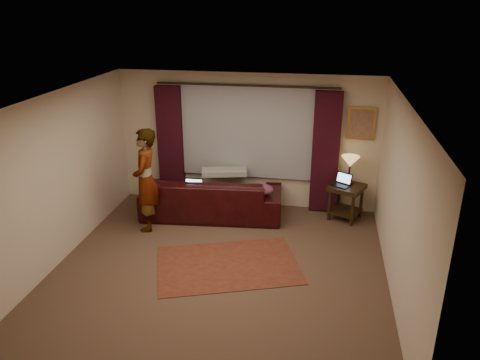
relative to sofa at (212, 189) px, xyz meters
name	(u,v)px	position (x,y,z in m)	size (l,w,h in m)	color
floor	(220,269)	(0.55, -1.82, -0.53)	(5.00, 5.00, 0.01)	brown
ceiling	(217,100)	(0.55, -1.82, 2.08)	(5.00, 5.00, 0.02)	silver
wall_back	(247,141)	(0.55, 0.68, 0.78)	(5.00, 0.02, 2.60)	beige
wall_front	(160,291)	(0.55, -4.32, 0.78)	(5.00, 0.02, 2.60)	beige
wall_left	(58,179)	(-1.95, -1.82, 0.78)	(0.02, 5.00, 2.60)	beige
wall_right	(400,203)	(3.05, -1.82, 0.78)	(0.02, 5.00, 2.60)	beige
sheer_curtain	(246,132)	(0.55, 0.62, 0.98)	(2.50, 0.05, 1.80)	#96969E
drape_left	(171,144)	(-0.95, 0.57, 0.66)	(0.50, 0.14, 2.30)	black
drape_right	(325,153)	(2.05, 0.57, 0.66)	(0.50, 0.14, 2.30)	black
curtain_rod	(246,86)	(0.55, 0.57, 1.86)	(0.04, 0.04, 3.40)	#302112
picture_frame	(361,123)	(2.65, 0.65, 1.23)	(0.50, 0.04, 0.60)	#B4843E
sofa	(212,189)	(0.00, 0.00, 0.00)	(2.60, 1.12, 1.05)	black
throw_blanket	(224,158)	(0.17, 0.33, 0.52)	(0.85, 0.34, 0.10)	#9C9B96
clothing_pile	(260,190)	(0.93, -0.09, 0.10)	(0.47, 0.36, 0.20)	brown
laptop_sofa	(192,188)	(-0.30, -0.27, 0.13)	(0.34, 0.38, 0.25)	black
area_rug	(228,265)	(0.65, -1.71, -0.52)	(2.16, 1.44, 0.01)	brown
end_table	(346,202)	(2.47, 0.30, -0.19)	(0.58, 0.58, 0.67)	black
tiffany_lamp	(350,170)	(2.50, 0.41, 0.41)	(0.33, 0.33, 0.53)	olive
laptop_table	(341,180)	(2.35, 0.26, 0.25)	(0.31, 0.33, 0.22)	black
person	(146,180)	(-1.00, -0.71, 0.39)	(0.54, 0.54, 1.84)	#9C9B96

